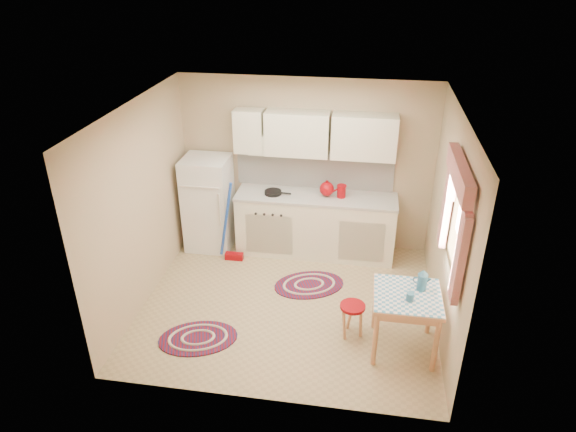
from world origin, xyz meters
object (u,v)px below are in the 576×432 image
object	(u,v)px
fridge	(208,203)
table	(404,322)
stool	(352,320)
base_cabinets	(315,225)

from	to	relation	value
fridge	table	distance (m)	3.35
fridge	table	bearing A→B (deg)	-34.04
table	stool	distance (m)	0.60
fridge	stool	distance (m)	2.84
base_cabinets	table	world-z (taller)	base_cabinets
base_cabinets	table	size ratio (longest dim) A/B	3.12
fridge	table	xyz separation A→B (m)	(2.76, -1.87, -0.34)
base_cabinets	fridge	bearing A→B (deg)	-178.18
base_cabinets	stool	size ratio (longest dim) A/B	5.36
base_cabinets	table	bearing A→B (deg)	-58.13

